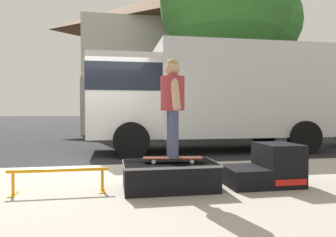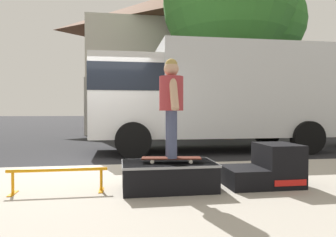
# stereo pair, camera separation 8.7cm
# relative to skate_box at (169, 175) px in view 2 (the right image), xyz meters

# --- Properties ---
(ground_plane) EXTENTS (140.00, 140.00, 0.00)m
(ground_plane) POSITION_rel_skate_box_xyz_m (-1.12, 2.57, -0.32)
(ground_plane) COLOR black
(sidewalk_slab) EXTENTS (50.00, 5.00, 0.12)m
(sidewalk_slab) POSITION_rel_skate_box_xyz_m (-1.12, -0.43, -0.26)
(sidewalk_slab) COLOR #A8A093
(sidewalk_slab) RESTS_ON ground
(skate_box) EXTENTS (1.24, 0.73, 0.37)m
(skate_box) POSITION_rel_skate_box_xyz_m (0.00, 0.00, 0.00)
(skate_box) COLOR black
(skate_box) RESTS_ON sidewalk_slab
(kicker_ramp) EXTENTS (1.02, 0.67, 0.59)m
(kicker_ramp) POSITION_rel_skate_box_xyz_m (1.41, -0.00, 0.05)
(kicker_ramp) COLOR black
(kicker_ramp) RESTS_ON sidewalk_slab
(grind_rail) EXTENTS (1.25, 0.28, 0.31)m
(grind_rail) POSITION_rel_skate_box_xyz_m (-1.43, 0.07, 0.03)
(grind_rail) COLOR orange
(grind_rail) RESTS_ON sidewalk_slab
(skateboard) EXTENTS (0.80, 0.31, 0.07)m
(skateboard) POSITION_rel_skate_box_xyz_m (0.03, -0.04, 0.23)
(skateboard) COLOR #4C1E14
(skateboard) RESTS_ON skate_box
(skater_kid) EXTENTS (0.32, 0.67, 1.30)m
(skater_kid) POSITION_rel_skate_box_xyz_m (0.03, -0.04, 1.00)
(skater_kid) COLOR #3F4766
(skater_kid) RESTS_ON skateboard
(box_truck) EXTENTS (6.91, 2.63, 3.05)m
(box_truck) POSITION_rel_skate_box_xyz_m (2.02, 4.77, 1.38)
(box_truck) COLOR silver
(box_truck) RESTS_ON ground
(street_tree_main) EXTENTS (6.03, 5.48, 8.40)m
(street_tree_main) POSITION_rel_skate_box_xyz_m (4.20, 8.41, 5.18)
(street_tree_main) COLOR brown
(street_tree_main) RESTS_ON ground
(house_behind) EXTENTS (9.54, 8.23, 8.40)m
(house_behind) POSITION_rel_skate_box_xyz_m (2.21, 15.30, 3.92)
(house_behind) COLOR beige
(house_behind) RESTS_ON ground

